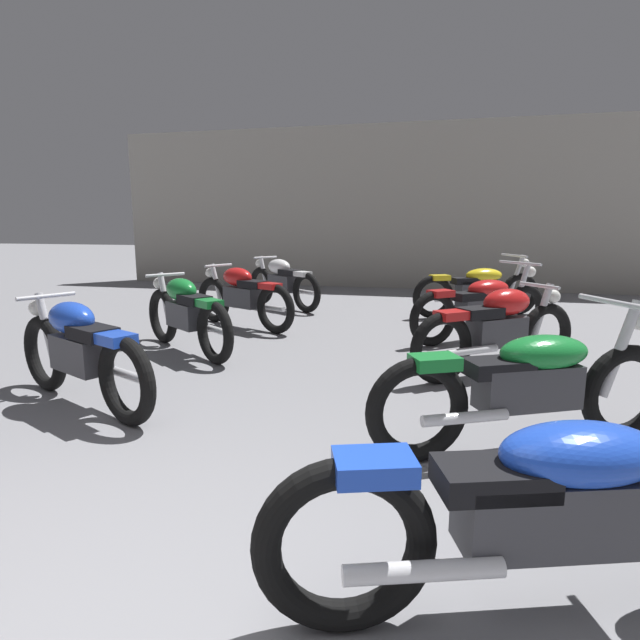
{
  "coord_description": "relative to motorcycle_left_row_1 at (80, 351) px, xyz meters",
  "views": [
    {
      "loc": [
        1.17,
        -0.95,
        1.47
      ],
      "look_at": [
        0.0,
        3.78,
        0.55
      ],
      "focal_mm": 29.16,
      "sensor_mm": 36.0,
      "label": 1
    }
  ],
  "objects": [
    {
      "name": "motorcycle_right_row_1",
      "position": [
        3.37,
        -0.04,
        -0.01
      ],
      "size": [
        1.99,
        1.12,
        0.97
      ],
      "color": "black",
      "rests_on": "ground"
    },
    {
      "name": "motorcycle_left_row_2",
      "position": [
        -0.04,
        1.82,
        0.0
      ],
      "size": [
        1.66,
        1.24,
        0.88
      ],
      "color": "black",
      "rests_on": "ground"
    },
    {
      "name": "back_wall",
      "position": [
        1.66,
        8.48,
        1.34
      ],
      "size": [
        13.25,
        0.24,
        3.6
      ],
      "primitive_type": "cube",
      "color": "#9E998E",
      "rests_on": "ground"
    },
    {
      "name": "motorcycle_left_row_3",
      "position": [
        0.03,
        3.32,
        0.0
      ],
      "size": [
        1.82,
        0.97,
        0.88
      ],
      "color": "black",
      "rests_on": "ground"
    },
    {
      "name": "motorcycle_left_row_1",
      "position": [
        0.0,
        0.0,
        0.0
      ],
      "size": [
        1.83,
        0.93,
        0.88
      ],
      "color": "black",
      "rests_on": "ground"
    },
    {
      "name": "motorcycle_right_row_4",
      "position": [
        3.31,
        5.03,
        -0.01
      ],
      "size": [
        1.99,
        1.12,
        0.97
      ],
      "color": "black",
      "rests_on": "ground"
    },
    {
      "name": "motorcycle_right_row_3",
      "position": [
        3.27,
        3.28,
        -0.01
      ],
      "size": [
        1.73,
        1.48,
        0.97
      ],
      "color": "black",
      "rests_on": "ground"
    },
    {
      "name": "motorcycle_left_row_4",
      "position": [
        0.04,
        5.1,
        0.0
      ],
      "size": [
        1.67,
        1.23,
        0.88
      ],
      "color": "black",
      "rests_on": "ground"
    },
    {
      "name": "motorcycle_right_row_0",
      "position": [
        3.25,
        -1.57,
        -0.01
      ],
      "size": [
        2.09,
        0.93,
        0.97
      ],
      "color": "black",
      "rests_on": "ground"
    },
    {
      "name": "motorcycle_right_row_2",
      "position": [
        3.32,
        1.71,
        0.0
      ],
      "size": [
        1.62,
        1.31,
        0.88
      ],
      "color": "black",
      "rests_on": "ground"
    }
  ]
}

